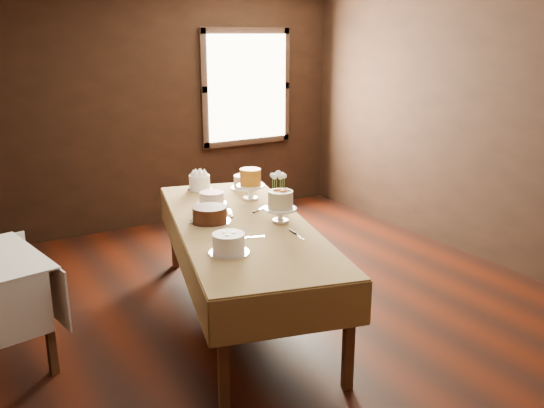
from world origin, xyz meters
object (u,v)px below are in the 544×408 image
Objects in this scene: cake_speckled at (245,182)px; cake_server_b at (300,237)px; cake_flowers at (280,208)px; cake_server_c at (230,212)px; flower_vase at (278,203)px; cake_caramel at (251,186)px; cake_swirl at (229,244)px; cake_meringue at (200,183)px; cake_lattice at (212,199)px; cake_chocolate at (210,215)px; display_table at (242,230)px; cake_server_a at (255,237)px; cake_server_d at (262,208)px.

cake_speckled is 1.49m from cake_server_b.
cake_flowers is 1.11× the size of cake_server_c.
cake_server_c is at bearing 155.93° from flower_vase.
cake_caramel is 1.22× the size of cake_server_b.
cake_swirl reaches higher than cake_server_b.
cake_lattice is (-0.11, -0.49, -0.02)m from cake_meringue.
cake_meringue reaches higher than cake_server_b.
cake_chocolate reaches higher than cake_server_c.
display_table is 11.54× the size of cake_server_a.
cake_chocolate is at bearing -117.20° from cake_lattice.
cake_meringue is 0.91× the size of cake_lattice.
cake_lattice is at bearing 27.00° from cake_server_c.
display_table is 10.43× the size of cake_flowers.
cake_caramel is 1.22× the size of cake_server_c.
cake_swirl is at bearing -105.01° from cake_chocolate.
cake_server_a is at bearing -136.14° from flower_vase.
cake_server_d is (0.74, 0.81, -0.06)m from cake_swirl.
flower_vase is at bearing -48.01° from cake_lattice.
cake_meringue is at bearing 97.09° from cake_flowers.
cake_speckled is at bearing 46.49° from cake_chocolate.
cake_lattice is 0.61m from flower_vase.
cake_server_a is at bearing -98.25° from cake_meringue.
cake_server_a is 0.71m from flower_vase.
flower_vase is (0.51, 0.49, 0.06)m from cake_server_a.
cake_server_c is (0.26, 0.17, -0.06)m from cake_chocolate.
cake_lattice is at bearing -102.23° from cake_meringue.
cake_caramel reaches higher than cake_lattice.
cake_meringue is 0.58m from cake_caramel.
cake_caramel is 2.39× the size of flower_vase.
cake_speckled is 0.62m from cake_lattice.
cake_caramel is at bearing -32.43° from cake_server_c.
cake_meringue is at bearing -169.75° from cake_server_b.
flower_vase is at bearing 168.79° from cake_server_b.
cake_flowers reaches higher than cake_lattice.
cake_flowers is at bearing -24.97° from display_table.
cake_swirl is at bearing -164.72° from cake_server_d.
cake_caramel is at bearing -110.82° from cake_speckled.
flower_vase is (0.43, 0.15, 0.12)m from display_table.
cake_swirl reaches higher than cake_server_d.
cake_chocolate is (-0.34, -0.94, -0.01)m from cake_meringue.
flower_vase reaches higher than cake_server_c.
cake_server_c is 0.29m from cake_server_d.
cake_caramel is 1.03× the size of cake_swirl.
cake_meringue is at bearing 117.95° from cake_caramel.
cake_swirl reaches higher than cake_chocolate.
flower_vase reaches higher than cake_server_b.
flower_vase is (0.23, 0.67, 0.06)m from cake_server_b.
display_table is 7.49× the size of cake_chocolate.
display_table is 0.61m from cake_lattice.
cake_swirl is 1.18× the size of cake_server_c.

